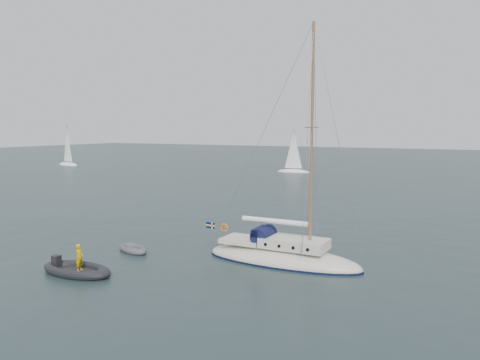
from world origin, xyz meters
The scene contains 6 objects.
ground centered at (0.00, 0.00, 0.00)m, with size 300.00×300.00×0.00m, color black.
sailboat centered at (0.47, -0.94, 1.01)m, with size 9.33×2.80×13.29m.
dinghy centered at (-8.32, -2.98, 0.16)m, with size 2.52×1.14×0.36m.
rib centered at (-7.97, -7.65, 0.25)m, with size 4.11×1.87×1.59m.
distant_yacht_a centered at (-62.70, 41.47, 3.70)m, with size 6.54×3.49×8.66m.
distant_yacht_c centered at (-18.02, 48.39, 3.20)m, with size 5.66×3.02×7.50m.
Camera 1 is at (10.01, -24.15, 7.36)m, focal length 35.00 mm.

